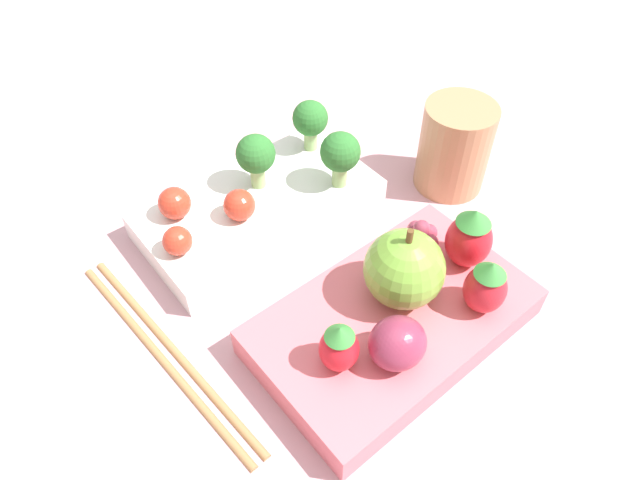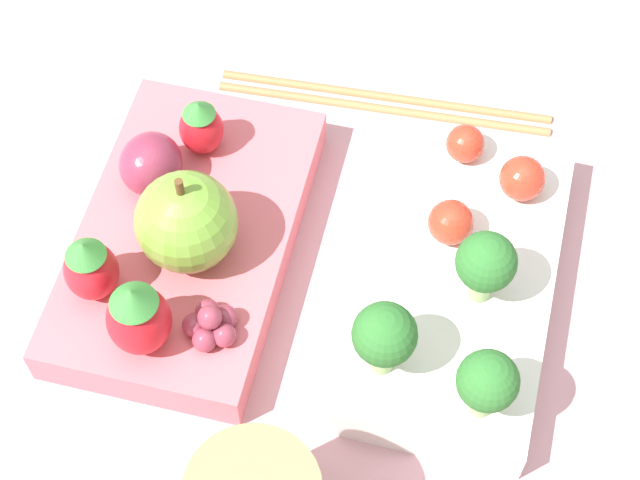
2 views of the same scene
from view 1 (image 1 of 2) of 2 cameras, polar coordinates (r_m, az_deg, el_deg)
name	(u,v)px [view 1 (image 1 of 2)]	position (r m, az deg, el deg)	size (l,w,h in m)	color
ground_plane	(320,267)	(0.45, 0.03, -2.75)	(4.00, 4.00, 0.00)	#C6939E
bento_box_savoury	(259,209)	(0.48, -6.10, 3.12)	(0.20, 0.12, 0.03)	white
bento_box_fruit	(393,322)	(0.41, 7.27, -8.10)	(0.21, 0.14, 0.03)	#DB6670
broccoli_floret_0	(256,156)	(0.46, -6.43, 8.39)	(0.03, 0.03, 0.05)	#93B770
broccoli_floret_1	(340,154)	(0.46, 2.04, 8.62)	(0.03, 0.03, 0.05)	#93B770
broccoli_floret_2	(310,120)	(0.50, -0.98, 11.92)	(0.03, 0.03, 0.05)	#93B770
cherry_tomato_0	(239,205)	(0.45, -8.07, 3.47)	(0.03, 0.03, 0.03)	red
cherry_tomato_1	(175,203)	(0.46, -14.34, 3.59)	(0.03, 0.03, 0.03)	red
cherry_tomato_2	(177,241)	(0.43, -14.07, -0.09)	(0.02, 0.02, 0.02)	red
apple	(404,269)	(0.38, 8.42, -2.89)	(0.06, 0.06, 0.06)	#70A838
strawberry_0	(339,347)	(0.36, 1.92, -10.64)	(0.03, 0.03, 0.04)	red
strawberry_1	(486,287)	(0.40, 16.24, -4.49)	(0.03, 0.03, 0.04)	red
strawberry_2	(469,238)	(0.42, 14.71, 0.22)	(0.03, 0.03, 0.05)	red
plum	(397,343)	(0.36, 7.75, -10.18)	(0.04, 0.03, 0.03)	#892D47
grape_cluster	(420,236)	(0.43, 9.99, 0.43)	(0.03, 0.03, 0.02)	#93384C
drinking_cup	(454,147)	(0.51, 13.30, 9.04)	(0.06, 0.06, 0.08)	tan
chopsticks_pair	(166,352)	(0.42, -15.13, -10.73)	(0.05, 0.21, 0.01)	#A37547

